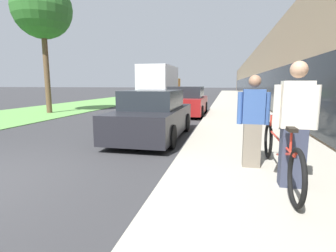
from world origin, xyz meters
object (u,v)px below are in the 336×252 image
object	(u,v)px
person_rider	(295,125)
person_bystander	(253,121)
tandem_bicycle	(279,153)
bike_rack_hoop	(291,119)
street_tree_near	(42,10)
parked_sedan_curbside	(153,116)
vintage_roadster_curbside	(187,102)
moving_truck	(161,84)
cruiser_bike_nearest	(285,119)

from	to	relation	value
person_rider	person_bystander	bearing A→B (deg)	120.19
person_bystander	tandem_bicycle	bearing A→B (deg)	-49.87
bike_rack_hoop	tandem_bicycle	bearing A→B (deg)	-105.23
bike_rack_hoop	street_tree_near	xyz separation A→B (m)	(-11.12, 4.78, 4.71)
bike_rack_hoop	parked_sedan_curbside	bearing A→B (deg)	-175.48
parked_sedan_curbside	vintage_roadster_curbside	xyz separation A→B (m)	(0.12, 5.90, 0.02)
parked_sedan_curbside	moving_truck	distance (m)	16.49
person_rider	person_bystander	xyz separation A→B (m)	(-0.48, 0.83, -0.08)
person_rider	vintage_roadster_curbside	bearing A→B (deg)	107.33
person_rider	street_tree_near	distance (m)	14.06
cruiser_bike_nearest	tandem_bicycle	bearing A→B (deg)	-102.36
person_bystander	vintage_roadster_curbside	xyz separation A→B (m)	(-2.43, 8.51, -0.26)
bike_rack_hoop	street_tree_near	world-z (taller)	street_tree_near
person_rider	moving_truck	size ratio (longest dim) A/B	0.24
bike_rack_hoop	moving_truck	distance (m)	17.49
moving_truck	bike_rack_hoop	bearing A→B (deg)	-64.12
parked_sedan_curbside	vintage_roadster_curbside	distance (m)	5.90
cruiser_bike_nearest	vintage_roadster_curbside	xyz separation A→B (m)	(-3.74, 4.73, 0.14)
tandem_bicycle	vintage_roadster_curbside	world-z (taller)	vintage_roadster_curbside
tandem_bicycle	parked_sedan_curbside	world-z (taller)	parked_sedan_curbside
moving_truck	street_tree_near	distance (m)	12.08
bike_rack_hoop	person_rider	bearing A→B (deg)	-102.23
parked_sedan_curbside	street_tree_near	bearing A→B (deg)	145.05
person_bystander	bike_rack_hoop	size ratio (longest dim) A/B	1.91
parked_sedan_curbside	cruiser_bike_nearest	bearing A→B (deg)	16.84
cruiser_bike_nearest	parked_sedan_curbside	world-z (taller)	parked_sedan_curbside
moving_truck	person_bystander	bearing A→B (deg)	-71.23
bike_rack_hoop	vintage_roadster_curbside	bearing A→B (deg)	123.67
parked_sedan_curbside	street_tree_near	xyz separation A→B (m)	(-7.28, 5.09, 4.69)
tandem_bicycle	cruiser_bike_nearest	world-z (taller)	cruiser_bike_nearest
cruiser_bike_nearest	moving_truck	xyz separation A→B (m)	(-7.63, 14.85, 1.05)
vintage_roadster_curbside	parked_sedan_curbside	bearing A→B (deg)	-91.13
cruiser_bike_nearest	street_tree_near	xyz separation A→B (m)	(-11.13, 3.92, 4.81)
cruiser_bike_nearest	parked_sedan_curbside	distance (m)	4.03
bike_rack_hoop	cruiser_bike_nearest	distance (m)	0.87
cruiser_bike_nearest	street_tree_near	world-z (taller)	street_tree_near
person_bystander	moving_truck	distance (m)	19.69
person_bystander	vintage_roadster_curbside	size ratio (longest dim) A/B	0.39
street_tree_near	tandem_bicycle	bearing A→B (deg)	-38.60
person_rider	moving_truck	distance (m)	20.63
tandem_bicycle	moving_truck	size ratio (longest dim) A/B	0.39
person_bystander	bike_rack_hoop	distance (m)	3.21
tandem_bicycle	bike_rack_hoop	size ratio (longest dim) A/B	3.44
street_tree_near	person_rider	bearing A→B (deg)	-39.59
tandem_bicycle	cruiser_bike_nearest	size ratio (longest dim) A/B	1.68
person_bystander	street_tree_near	bearing A→B (deg)	141.93
person_bystander	cruiser_bike_nearest	bearing A→B (deg)	70.97
parked_sedan_curbside	street_tree_near	world-z (taller)	street_tree_near
bike_rack_hoop	moving_truck	bearing A→B (deg)	115.88
street_tree_near	cruiser_bike_nearest	bearing A→B (deg)	-19.39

